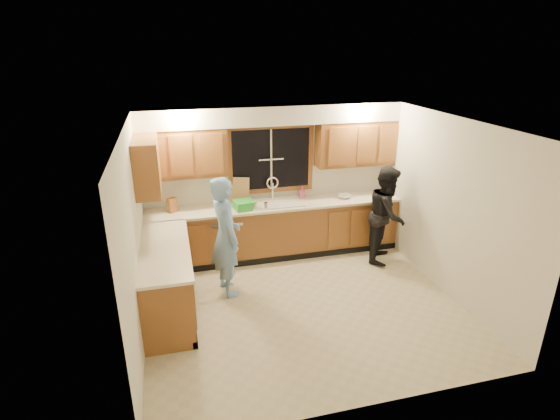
# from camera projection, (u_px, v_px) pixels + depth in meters

# --- Properties ---
(floor) EXTENTS (4.20, 4.20, 0.00)m
(floor) POSITION_uv_depth(u_px,v_px,m) (303.00, 304.00, 6.07)
(floor) COLOR beige
(floor) RESTS_ON ground
(ceiling) EXTENTS (4.20, 4.20, 0.00)m
(ceiling) POSITION_uv_depth(u_px,v_px,m) (307.00, 124.00, 5.17)
(ceiling) COLOR white
(wall_back) EXTENTS (4.20, 0.00, 4.20)m
(wall_back) POSITION_uv_depth(u_px,v_px,m) (271.00, 179.00, 7.34)
(wall_back) COLOR white
(wall_back) RESTS_ON ground
(wall_left) EXTENTS (0.00, 3.80, 3.80)m
(wall_left) POSITION_uv_depth(u_px,v_px,m) (135.00, 238.00, 5.13)
(wall_left) COLOR white
(wall_left) RESTS_ON ground
(wall_right) EXTENTS (0.00, 3.80, 3.80)m
(wall_right) POSITION_uv_depth(u_px,v_px,m) (448.00, 207.00, 6.11)
(wall_right) COLOR white
(wall_right) RESTS_ON ground
(base_cabinets_back) EXTENTS (4.20, 0.60, 0.88)m
(base_cabinets_back) POSITION_uv_depth(u_px,v_px,m) (276.00, 230.00, 7.36)
(base_cabinets_back) COLOR brown
(base_cabinets_back) RESTS_ON ground
(base_cabinets_left) EXTENTS (0.60, 1.90, 0.88)m
(base_cabinets_left) POSITION_uv_depth(u_px,v_px,m) (167.00, 280.00, 5.81)
(base_cabinets_left) COLOR brown
(base_cabinets_left) RESTS_ON ground
(countertop_back) EXTENTS (4.20, 0.63, 0.04)m
(countertop_back) POSITION_uv_depth(u_px,v_px,m) (276.00, 205.00, 7.18)
(countertop_back) COLOR #F5E9CE
(countertop_back) RESTS_ON base_cabinets_back
(countertop_left) EXTENTS (0.63, 1.90, 0.04)m
(countertop_left) POSITION_uv_depth(u_px,v_px,m) (165.00, 249.00, 5.65)
(countertop_left) COLOR #F5E9CE
(countertop_left) RESTS_ON base_cabinets_left
(upper_cabinets_left) EXTENTS (1.35, 0.33, 0.75)m
(upper_cabinets_left) POSITION_uv_depth(u_px,v_px,m) (183.00, 153.00, 6.65)
(upper_cabinets_left) COLOR brown
(upper_cabinets_left) RESTS_ON wall_back
(upper_cabinets_right) EXTENTS (1.35, 0.33, 0.75)m
(upper_cabinets_right) POSITION_uv_depth(u_px,v_px,m) (356.00, 143.00, 7.31)
(upper_cabinets_right) COLOR brown
(upper_cabinets_right) RESTS_ON wall_back
(upper_cabinets_return) EXTENTS (0.33, 0.90, 0.75)m
(upper_cabinets_return) POSITION_uv_depth(u_px,v_px,m) (147.00, 166.00, 5.98)
(upper_cabinets_return) COLOR brown
(upper_cabinets_return) RESTS_ON wall_left
(soffit) EXTENTS (4.20, 0.35, 0.30)m
(soffit) POSITION_uv_depth(u_px,v_px,m) (273.00, 115.00, 6.78)
(soffit) COLOR white
(soffit) RESTS_ON wall_back
(window_frame) EXTENTS (1.44, 0.03, 1.14)m
(window_frame) POSITION_uv_depth(u_px,v_px,m) (271.00, 159.00, 7.20)
(window_frame) COLOR black
(window_frame) RESTS_ON wall_back
(sink) EXTENTS (0.86, 0.52, 0.57)m
(sink) POSITION_uv_depth(u_px,v_px,m) (275.00, 207.00, 7.21)
(sink) COLOR white
(sink) RESTS_ON countertop_back
(dishwasher) EXTENTS (0.60, 0.56, 0.82)m
(dishwasher) POSITION_uv_depth(u_px,v_px,m) (226.00, 237.00, 7.16)
(dishwasher) COLOR white
(dishwasher) RESTS_ON floor
(stove) EXTENTS (0.58, 0.75, 0.90)m
(stove) POSITION_uv_depth(u_px,v_px,m) (168.00, 303.00, 5.29)
(stove) COLOR white
(stove) RESTS_ON floor
(man) EXTENTS (0.53, 0.70, 1.74)m
(man) POSITION_uv_depth(u_px,v_px,m) (226.00, 237.00, 6.09)
(man) COLOR #7CADEA
(man) RESTS_ON floor
(woman) EXTENTS (0.93, 0.97, 1.58)m
(woman) POSITION_uv_depth(u_px,v_px,m) (387.00, 215.00, 7.08)
(woman) COLOR black
(woman) RESTS_ON floor
(knife_block) EXTENTS (0.16, 0.15, 0.23)m
(knife_block) POSITION_uv_depth(u_px,v_px,m) (172.00, 205.00, 6.80)
(knife_block) COLOR #9D5F2B
(knife_block) RESTS_ON countertop_back
(cutting_board) EXTENTS (0.33, 0.21, 0.42)m
(cutting_board) POSITION_uv_depth(u_px,v_px,m) (240.00, 190.00, 7.18)
(cutting_board) COLOR tan
(cutting_board) RESTS_ON countertop_back
(dish_crate) EXTENTS (0.35, 0.33, 0.14)m
(dish_crate) POSITION_uv_depth(u_px,v_px,m) (244.00, 205.00, 6.93)
(dish_crate) COLOR green
(dish_crate) RESTS_ON countertop_back
(soap_bottle) EXTENTS (0.10, 0.10, 0.19)m
(soap_bottle) POSITION_uv_depth(u_px,v_px,m) (302.00, 192.00, 7.45)
(soap_bottle) COLOR #D85282
(soap_bottle) RESTS_ON countertop_back
(bowl) EXTENTS (0.26, 0.26, 0.06)m
(bowl) POSITION_uv_depth(u_px,v_px,m) (344.00, 196.00, 7.44)
(bowl) COLOR silver
(bowl) RESTS_ON countertop_back
(can_left) EXTENTS (0.08, 0.08, 0.13)m
(can_left) POSITION_uv_depth(u_px,v_px,m) (255.00, 206.00, 6.89)
(can_left) COLOR beige
(can_left) RESTS_ON countertop_back
(can_right) EXTENTS (0.07, 0.07, 0.12)m
(can_right) POSITION_uv_depth(u_px,v_px,m) (266.00, 206.00, 6.91)
(can_right) COLOR beige
(can_right) RESTS_ON countertop_back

